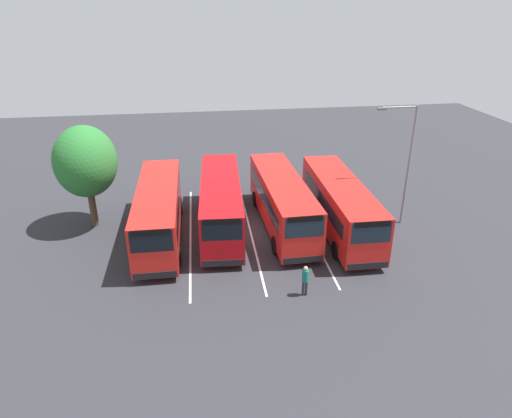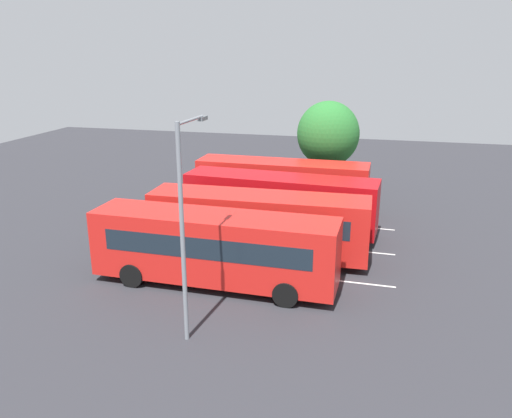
% 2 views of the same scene
% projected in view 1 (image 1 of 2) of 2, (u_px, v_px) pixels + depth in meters
% --- Properties ---
extents(ground_plane, '(69.79, 69.79, 0.00)m').
position_uv_depth(ground_plane, '(250.00, 231.00, 29.27)').
color(ground_plane, '#2B2B30').
extents(bus_far_left, '(10.81, 2.68, 3.25)m').
position_uv_depth(bus_far_left, '(159.00, 211.00, 27.82)').
color(bus_far_left, red).
rests_on(bus_far_left, ground).
extents(bus_center_left, '(10.91, 3.11, 3.25)m').
position_uv_depth(bus_center_left, '(221.00, 203.00, 28.94)').
color(bus_center_left, '#B70C11').
rests_on(bus_center_left, ground).
extents(bus_center_right, '(10.83, 2.75, 3.25)m').
position_uv_depth(bus_center_right, '(282.00, 201.00, 29.20)').
color(bus_center_right, red).
rests_on(bus_center_right, ground).
extents(bus_far_right, '(10.83, 2.76, 3.25)m').
position_uv_depth(bus_far_right, '(340.00, 205.00, 28.67)').
color(bus_far_right, red).
rests_on(bus_far_right, ground).
extents(pedestrian, '(0.32, 0.32, 1.68)m').
position_uv_depth(pedestrian, '(305.00, 278.00, 22.55)').
color(pedestrian, '#232833').
rests_on(pedestrian, ground).
extents(street_lamp, '(0.23, 2.55, 7.82)m').
position_uv_depth(street_lamp, '(406.00, 158.00, 28.52)').
color(street_lamp, gray).
rests_on(street_lamp, ground).
extents(depot_tree, '(4.27, 3.85, 6.64)m').
position_uv_depth(depot_tree, '(85.00, 162.00, 28.27)').
color(depot_tree, '#4C3823').
rests_on(depot_tree, ground).
extents(lane_stripe_outer_left, '(14.31, 0.42, 0.01)m').
position_uv_depth(lane_stripe_outer_left, '(190.00, 235.00, 28.76)').
color(lane_stripe_outer_left, silver).
rests_on(lane_stripe_outer_left, ground).
extents(lane_stripe_inner_left, '(14.31, 0.42, 0.01)m').
position_uv_depth(lane_stripe_inner_left, '(250.00, 231.00, 29.27)').
color(lane_stripe_inner_left, silver).
rests_on(lane_stripe_inner_left, ground).
extents(lane_stripe_inner_right, '(14.31, 0.42, 0.01)m').
position_uv_depth(lane_stripe_inner_right, '(308.00, 227.00, 29.78)').
color(lane_stripe_inner_right, silver).
rests_on(lane_stripe_inner_right, ground).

